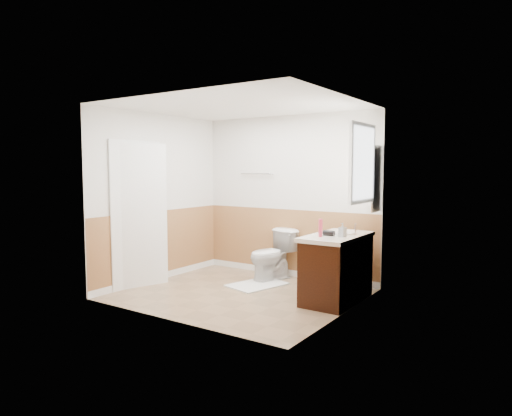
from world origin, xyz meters
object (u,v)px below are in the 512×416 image
Objects in this scene: vanity_cabinet at (337,270)px; lotion_bottle at (320,228)px; soap_dispenser at (342,230)px; toilet at (272,255)px; bath_mat at (257,285)px.

vanity_cabinet is 5.00× the size of lotion_bottle.
lotion_bottle reaches higher than soap_dispenser.
toilet is 0.55m from bath_mat.
toilet is 0.95× the size of bath_mat.
soap_dispenser is (1.39, -0.19, 0.92)m from bath_mat.
vanity_cabinet is 6.48× the size of soap_dispenser.
toilet is at bearing 90.00° from bath_mat.
lotion_bottle reaches higher than bath_mat.
toilet is 4.49× the size of soap_dispenser.
soap_dispenser is at bearing 36.09° from lotion_bottle.
lotion_bottle is (-0.10, -0.28, 0.56)m from vanity_cabinet.
soap_dispenser is at bearing -8.32° from toilet.
soap_dispenser is at bearing -7.79° from bath_mat.
toilet is at bearing 156.93° from soap_dispenser.
bath_mat is 3.64× the size of lotion_bottle.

